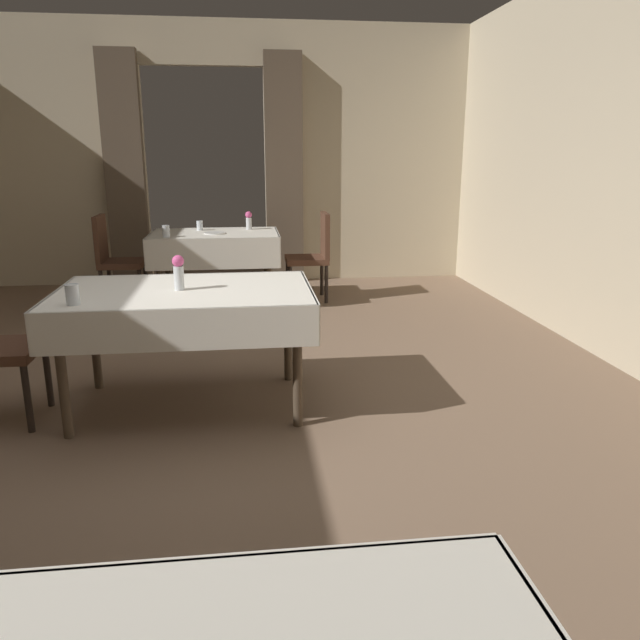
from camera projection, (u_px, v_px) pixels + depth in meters
The scene contains 12 objects.
ground at pixel (178, 420), 3.68m from camera, with size 10.08×10.08×0.00m, color #7A604C.
wall_back at pixel (205, 154), 7.28m from camera, with size 6.40×0.27×3.00m.
dining_table_mid at pixel (185, 302), 3.72m from camera, with size 1.53×1.00×0.75m.
dining_table_far at pixel (215, 243), 6.34m from camera, with size 1.30×0.90×0.75m.
chair_far_left at pixel (114, 256), 6.33m from camera, with size 0.44×0.44×0.93m.
chair_far_right at pixel (314, 252), 6.58m from camera, with size 0.44×0.44×0.93m.
flower_vase_mid at pixel (179, 271), 3.65m from camera, with size 0.07×0.07×0.21m.
glass_mid_b at pixel (72, 295), 3.31m from camera, with size 0.07×0.07×0.11m, color silver.
flower_vase_far at pixel (249, 220), 6.54m from camera, with size 0.07×0.07×0.19m.
glass_far_b at pixel (166, 231), 5.95m from camera, with size 0.07×0.07×0.11m, color silver.
glass_far_c at pixel (200, 225), 6.48m from camera, with size 0.06×0.06×0.10m, color silver.
plate_far_d at pixel (215, 233), 6.22m from camera, with size 0.22×0.22×0.01m, color white.
Camera 1 is at (0.43, -3.47, 1.54)m, focal length 34.64 mm.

